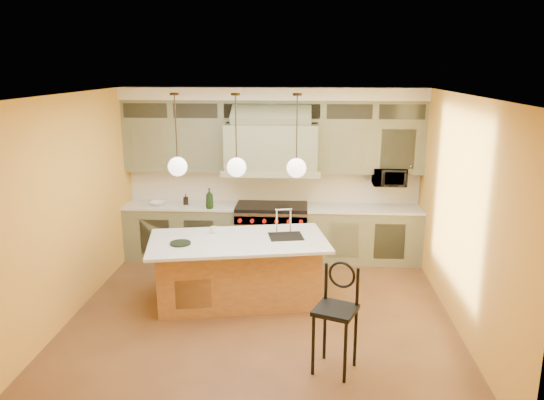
# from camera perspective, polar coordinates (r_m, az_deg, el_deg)

# --- Properties ---
(floor) EXTENTS (5.00, 5.00, 0.00)m
(floor) POSITION_cam_1_polar(r_m,az_deg,el_deg) (7.26, -1.14, -12.25)
(floor) COLOR brown
(floor) RESTS_ON ground
(ceiling) EXTENTS (5.00, 5.00, 0.00)m
(ceiling) POSITION_cam_1_polar(r_m,az_deg,el_deg) (6.50, -1.27, 11.28)
(ceiling) COLOR white
(ceiling) RESTS_ON wall_back
(wall_back) EXTENTS (5.00, 0.00, 5.00)m
(wall_back) POSITION_cam_1_polar(r_m,az_deg,el_deg) (9.16, 0.11, 3.00)
(wall_back) COLOR gold
(wall_back) RESTS_ON ground
(wall_front) EXTENTS (5.00, 0.00, 5.00)m
(wall_front) POSITION_cam_1_polar(r_m,az_deg,el_deg) (4.39, -3.97, -9.80)
(wall_front) COLOR gold
(wall_front) RESTS_ON ground
(wall_left) EXTENTS (0.00, 5.00, 5.00)m
(wall_left) POSITION_cam_1_polar(r_m,az_deg,el_deg) (7.38, -20.94, -0.74)
(wall_left) COLOR gold
(wall_left) RESTS_ON ground
(wall_right) EXTENTS (0.00, 5.00, 5.00)m
(wall_right) POSITION_cam_1_polar(r_m,az_deg,el_deg) (6.99, 19.69, -1.42)
(wall_right) COLOR gold
(wall_right) RESTS_ON ground
(back_cabinetry) EXTENTS (5.00, 0.77, 2.90)m
(back_cabinetry) POSITION_cam_1_polar(r_m,az_deg,el_deg) (8.91, 0.01, 2.54)
(back_cabinetry) COLOR gray
(back_cabinetry) RESTS_ON floor
(range) EXTENTS (1.20, 0.74, 0.96)m
(range) POSITION_cam_1_polar(r_m,az_deg,el_deg) (9.06, -0.03, -3.43)
(range) COLOR silver
(range) RESTS_ON floor
(kitchen_island) EXTENTS (2.63, 1.72, 1.35)m
(kitchen_island) POSITION_cam_1_polar(r_m,az_deg,el_deg) (7.51, -3.60, -7.40)
(kitchen_island) COLOR brown
(kitchen_island) RESTS_ON floor
(counter_stool) EXTENTS (0.55, 0.55, 1.20)m
(counter_stool) POSITION_cam_1_polar(r_m,az_deg,el_deg) (5.83, 6.95, -11.78)
(counter_stool) COLOR black
(counter_stool) RESTS_ON floor
(microwave) EXTENTS (0.54, 0.37, 0.30)m
(microwave) POSITION_cam_1_polar(r_m,az_deg,el_deg) (9.01, 12.50, 2.47)
(microwave) COLOR black
(microwave) RESTS_ON back_cabinetry
(oil_bottle_a) EXTENTS (0.15, 0.15, 0.34)m
(oil_bottle_a) POSITION_cam_1_polar(r_m,az_deg,el_deg) (8.80, -6.74, 0.16)
(oil_bottle_a) COLOR black
(oil_bottle_a) RESTS_ON back_cabinetry
(oil_bottle_b) EXTENTS (0.10, 0.10, 0.19)m
(oil_bottle_b) POSITION_cam_1_polar(r_m,az_deg,el_deg) (9.13, -9.26, 0.08)
(oil_bottle_b) COLOR black
(oil_bottle_b) RESTS_ON back_cabinetry
(fruit_bowl) EXTENTS (0.28, 0.28, 0.06)m
(fruit_bowl) POSITION_cam_1_polar(r_m,az_deg,el_deg) (9.19, -12.16, -0.35)
(fruit_bowl) COLOR white
(fruit_bowl) RESTS_ON back_cabinetry
(cup) EXTENTS (0.11, 0.11, 0.10)m
(cup) POSITION_cam_1_polar(r_m,az_deg,el_deg) (7.59, -6.30, -3.24)
(cup) COLOR white
(cup) RESTS_ON kitchen_island
(pendant_left) EXTENTS (0.26, 0.26, 1.11)m
(pendant_left) POSITION_cam_1_polar(r_m,az_deg,el_deg) (7.25, -10.13, 3.79)
(pendant_left) COLOR #2D2319
(pendant_left) RESTS_ON ceiling
(pendant_center) EXTENTS (0.26, 0.26, 1.11)m
(pendant_center) POSITION_cam_1_polar(r_m,az_deg,el_deg) (7.10, -3.83, 3.77)
(pendant_center) COLOR #2D2319
(pendant_center) RESTS_ON ceiling
(pendant_right) EXTENTS (0.26, 0.26, 1.11)m
(pendant_right) POSITION_cam_1_polar(r_m,az_deg,el_deg) (7.04, 2.65, 3.70)
(pendant_right) COLOR #2D2319
(pendant_right) RESTS_ON ceiling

